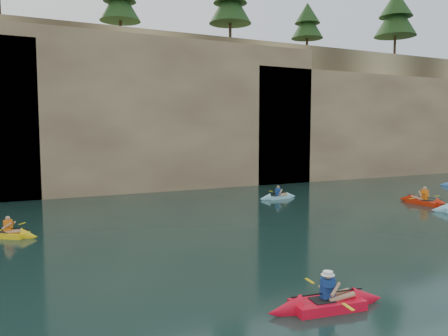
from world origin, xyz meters
name	(u,v)px	position (x,y,z in m)	size (l,w,h in m)	color
ground	(371,299)	(0.00, 0.00, 0.00)	(160.00, 160.00, 0.00)	black
cliff	(120,112)	(0.00, 30.00, 6.00)	(70.00, 16.00, 12.00)	tan
cliff_slab_center	(169,113)	(2.00, 22.60, 5.70)	(24.00, 2.40, 11.40)	tan
cliff_slab_east	(372,124)	(22.00, 22.60, 4.92)	(26.00, 2.40, 9.84)	tan
sea_cave_center	(88,172)	(-4.00, 21.95, 1.60)	(3.50, 1.00, 3.20)	black
sea_cave_east	(266,157)	(10.00, 21.95, 2.25)	(5.00, 1.00, 4.50)	black
main_kayaker	(327,303)	(-1.51, -0.04, 0.16)	(3.35, 2.23, 1.22)	red
kayaker_red_far	(424,202)	(13.57, 9.56, 0.16)	(2.63, 3.68, 1.35)	red
kayaker_yellow	(8,234)	(-8.84, 11.61, 0.14)	(2.59, 2.19, 1.12)	yellow
kayaker_ltblue_mid	(278,197)	(6.83, 15.18, 0.13)	(2.80, 2.12, 1.06)	#8FD9F0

